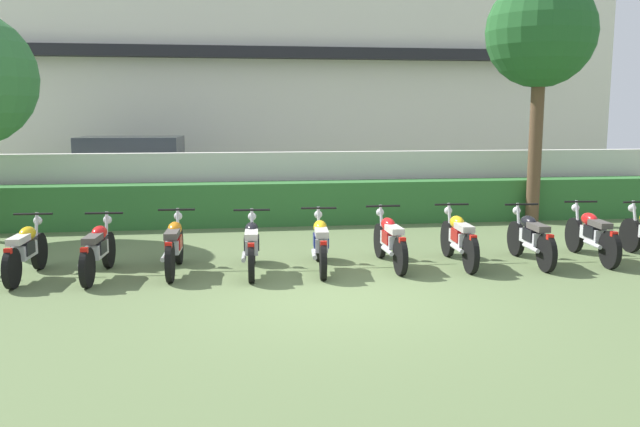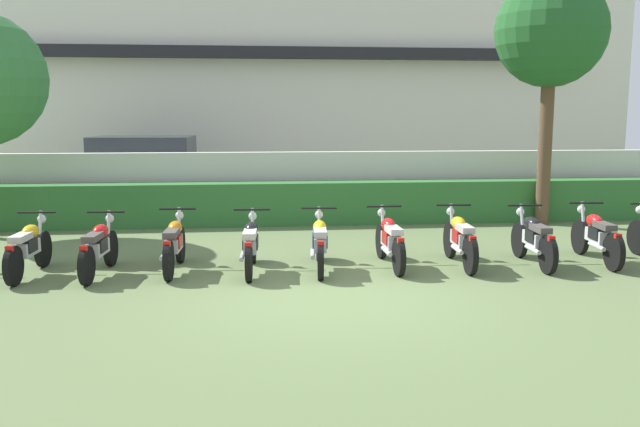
{
  "view_description": "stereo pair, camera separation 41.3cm",
  "coord_description": "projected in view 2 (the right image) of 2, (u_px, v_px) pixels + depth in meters",
  "views": [
    {
      "loc": [
        -1.53,
        -8.86,
        2.53
      ],
      "look_at": [
        0.0,
        1.97,
        0.87
      ],
      "focal_mm": 37.27,
      "sensor_mm": 36.0,
      "label": 1
    },
    {
      "loc": [
        -1.12,
        -8.91,
        2.53
      ],
      "look_at": [
        0.0,
        1.97,
        0.87
      ],
      "focal_mm": 37.27,
      "sensor_mm": 36.0,
      "label": 2
    }
  ],
  "objects": [
    {
      "name": "motorcycle_in_row_9",
      "position": [
        597.0,
        236.0,
        11.31
      ],
      "size": [
        0.6,
        1.97,
        0.97
      ],
      "rotation": [
        0.0,
        0.0,
        1.49
      ],
      "color": "black",
      "rests_on": "ground"
    },
    {
      "name": "tree_far_side",
      "position": [
        551.0,
        34.0,
        14.65
      ],
      "size": [
        2.46,
        2.46,
        5.55
      ],
      "color": "brown",
      "rests_on": "ground"
    },
    {
      "name": "motorcycle_in_row_1",
      "position": [
        28.0,
        248.0,
        10.35
      ],
      "size": [
        0.6,
        1.84,
        0.96
      ],
      "rotation": [
        0.0,
        0.0,
        1.52
      ],
      "color": "black",
      "rests_on": "ground"
    },
    {
      "name": "motorcycle_in_row_8",
      "position": [
        533.0,
        239.0,
        11.08
      ],
      "size": [
        0.6,
        1.88,
        0.97
      ],
      "rotation": [
        0.0,
        0.0,
        1.53
      ],
      "color": "black",
      "rests_on": "ground"
    },
    {
      "name": "motorcycle_in_row_7",
      "position": [
        460.0,
        239.0,
        11.05
      ],
      "size": [
        0.6,
        1.92,
        0.98
      ],
      "rotation": [
        0.0,
        0.0,
        1.52
      ],
      "color": "black",
      "rests_on": "ground"
    },
    {
      "name": "parked_car",
      "position": [
        149.0,
        171.0,
        18.47
      ],
      "size": [
        4.62,
        2.32,
        1.89
      ],
      "rotation": [
        0.0,
        0.0,
        -0.07
      ],
      "color": "navy",
      "rests_on": "ground"
    },
    {
      "name": "ground",
      "position": [
        334.0,
        296.0,
        9.25
      ],
      "size": [
        60.0,
        60.0,
        0.0
      ],
      "primitive_type": "plane",
      "color": "#607547"
    },
    {
      "name": "motorcycle_in_row_4",
      "position": [
        251.0,
        244.0,
        10.62
      ],
      "size": [
        0.6,
        1.89,
        0.96
      ],
      "rotation": [
        0.0,
        0.0,
        1.52
      ],
      "color": "black",
      "rests_on": "ground"
    },
    {
      "name": "compound_wall",
      "position": [
        299.0,
        186.0,
        15.86
      ],
      "size": [
        22.41,
        0.3,
        1.62
      ],
      "primitive_type": "cube",
      "color": "silver",
      "rests_on": "ground"
    },
    {
      "name": "motorcycle_in_row_2",
      "position": [
        99.0,
        247.0,
        10.41
      ],
      "size": [
        0.6,
        1.87,
        0.95
      ],
      "rotation": [
        0.0,
        0.0,
        1.5
      ],
      "color": "black",
      "rests_on": "ground"
    },
    {
      "name": "building",
      "position": [
        281.0,
        68.0,
        24.35
      ],
      "size": [
        23.59,
        6.5,
        8.36
      ],
      "color": "silver",
      "rests_on": "ground"
    },
    {
      "name": "motorcycle_in_row_6",
      "position": [
        390.0,
        240.0,
        10.99
      ],
      "size": [
        0.6,
        1.92,
        0.96
      ],
      "rotation": [
        0.0,
        0.0,
        1.59
      ],
      "color": "black",
      "rests_on": "ground"
    },
    {
      "name": "motorcycle_in_row_3",
      "position": [
        174.0,
        244.0,
        10.66
      ],
      "size": [
        0.6,
        1.89,
        0.97
      ],
      "rotation": [
        0.0,
        0.0,
        1.53
      ],
      "color": "black",
      "rests_on": "ground"
    },
    {
      "name": "hedge_row",
      "position": [
        301.0,
        203.0,
        15.22
      ],
      "size": [
        17.93,
        0.7,
        0.97
      ],
      "primitive_type": "cube",
      "color": "#337033",
      "rests_on": "ground"
    },
    {
      "name": "motorcycle_in_row_5",
      "position": [
        320.0,
        243.0,
        10.78
      ],
      "size": [
        0.6,
        1.95,
        0.96
      ],
      "rotation": [
        0.0,
        0.0,
        1.49
      ],
      "color": "black",
      "rests_on": "ground"
    }
  ]
}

